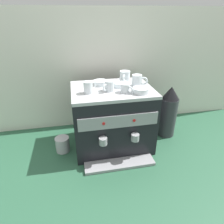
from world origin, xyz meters
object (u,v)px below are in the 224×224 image
object	(u,v)px
ceramic_bowl_1	(141,90)
ceramic_bowl_2	(119,84)
ceramic_cup_4	(89,87)
ceramic_bowl_0	(100,83)
ceramic_cup_1	(137,81)
coffee_grinder	(168,112)
ceramic_cup_3	(126,88)
espresso_machine	(112,118)
milk_pitcher	(63,144)
ceramic_cup_2	(109,86)
ceramic_cup_0	(125,76)

from	to	relation	value
ceramic_bowl_1	ceramic_bowl_2	world-z (taller)	ceramic_bowl_1
ceramic_cup_4	ceramic_bowl_0	size ratio (longest dim) A/B	0.82
ceramic_cup_1	ceramic_bowl_0	world-z (taller)	ceramic_cup_1
ceramic_bowl_0	coffee_grinder	world-z (taller)	ceramic_bowl_0
ceramic_cup_3	espresso_machine	bearing A→B (deg)	128.26
milk_pitcher	espresso_machine	bearing A→B (deg)	2.80
ceramic_bowl_1	milk_pitcher	size ratio (longest dim) A/B	0.94
espresso_machine	ceramic_bowl_1	world-z (taller)	ceramic_bowl_1
ceramic_cup_1	milk_pitcher	bearing A→B (deg)	-177.05
ceramic_cup_3	ceramic_bowl_2	distance (m)	0.13
ceramic_cup_2	coffee_grinder	size ratio (longest dim) A/B	0.20
ceramic_cup_1	ceramic_bowl_2	distance (m)	0.13
espresso_machine	coffee_grinder	world-z (taller)	espresso_machine
espresso_machine	ceramic_cup_3	world-z (taller)	ceramic_cup_3
ceramic_cup_2	ceramic_cup_4	world-z (taller)	ceramic_cup_4
ceramic_cup_4	ceramic_bowl_2	xyz separation A→B (m)	(0.23, 0.09, -0.03)
ceramic_cup_0	ceramic_bowl_1	xyz separation A→B (m)	(0.05, -0.25, -0.02)
milk_pitcher	ceramic_bowl_1	bearing A→B (deg)	-10.50
ceramic_cup_4	milk_pitcher	bearing A→B (deg)	171.00
ceramic_cup_1	ceramic_cup_3	bearing A→B (deg)	-137.94
ceramic_bowl_0	ceramic_bowl_1	bearing A→B (deg)	-41.91
ceramic_cup_2	ceramic_bowl_2	world-z (taller)	ceramic_cup_2
ceramic_cup_3	ceramic_bowl_1	xyz separation A→B (m)	(0.10, -0.03, -0.01)
ceramic_cup_1	ceramic_cup_2	distance (m)	0.23
ceramic_bowl_1	ceramic_bowl_2	size ratio (longest dim) A/B	0.91
ceramic_cup_2	espresso_machine	bearing A→B (deg)	56.14
espresso_machine	ceramic_bowl_1	distance (m)	0.34
ceramic_cup_0	ceramic_bowl_2	world-z (taller)	ceramic_cup_0
ceramic_bowl_0	ceramic_bowl_1	size ratio (longest dim) A/B	0.98
ceramic_cup_0	ceramic_cup_1	bearing A→B (deg)	-60.76
ceramic_bowl_1	milk_pitcher	distance (m)	0.73
ceramic_cup_0	ceramic_cup_2	world-z (taller)	ceramic_cup_0
ceramic_cup_4	milk_pitcher	size ratio (longest dim) A/B	0.76
ceramic_cup_2	ceramic_bowl_1	distance (m)	0.22
ceramic_cup_0	ceramic_bowl_0	distance (m)	0.20
ceramic_cup_4	ceramic_cup_3	bearing A→B (deg)	-9.18
ceramic_bowl_1	espresso_machine	bearing A→B (deg)	144.10
ceramic_cup_1	espresso_machine	bearing A→B (deg)	-176.74
ceramic_bowl_1	coffee_grinder	bearing A→B (deg)	27.04
ceramic_bowl_0	ceramic_cup_0	bearing A→B (deg)	10.04
coffee_grinder	milk_pitcher	xyz separation A→B (m)	(-0.89, -0.06, -0.16)
espresso_machine	ceramic_cup_0	size ratio (longest dim) A/B	4.77
espresso_machine	ceramic_bowl_0	world-z (taller)	ceramic_bowl_0
ceramic_cup_2	milk_pitcher	distance (m)	0.59
espresso_machine	ceramic_bowl_2	world-z (taller)	ceramic_bowl_2
ceramic_bowl_2	ceramic_cup_4	bearing A→B (deg)	-158.41
ceramic_cup_1	ceramic_cup_4	world-z (taller)	ceramic_cup_1
ceramic_cup_2	milk_pitcher	size ratio (longest dim) A/B	0.76
ceramic_bowl_2	ceramic_bowl_1	bearing A→B (deg)	-56.10
ceramic_cup_3	ceramic_cup_4	world-z (taller)	ceramic_cup_4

